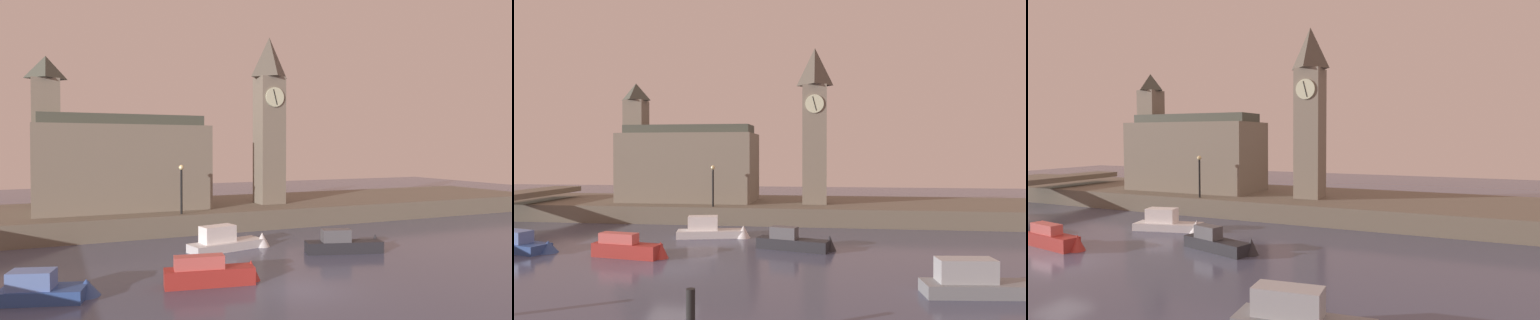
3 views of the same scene
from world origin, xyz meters
TOP-DOWN VIEW (x-y plane):
  - ground_plane at (0.00, 0.00)m, footprint 120.00×120.00m
  - far_embankment at (0.00, 20.00)m, footprint 70.00×12.00m
  - clock_tower at (6.96, 18.25)m, footprint 2.34×2.39m
  - parliament_hall at (-5.40, 19.17)m, footprint 12.69×5.63m
  - streetlamp at (-1.54, 14.70)m, footprint 0.36×0.36m
  - boat_barge_dark at (6.30, 5.44)m, footprint 5.23×2.33m
  - boat_tour_blue at (-9.95, 2.78)m, footprint 4.33×2.41m
  - boat_ferry_white at (0.28, 8.92)m, footprint 5.65×2.50m
  - boat_dinghy_red at (-3.14, 2.23)m, footprint 4.66×1.69m

SIDE VIEW (x-z plane):
  - ground_plane at x=0.00m, z-range 0.00..0.00m
  - boat_tour_blue at x=-9.95m, z-range -0.27..1.14m
  - boat_ferry_white at x=0.28m, z-range -0.44..1.38m
  - boat_barge_dark at x=6.30m, z-range -0.34..1.28m
  - boat_dinghy_red at x=-3.14m, z-range -0.20..1.27m
  - far_embankment at x=0.00m, z-range 0.00..1.50m
  - streetlamp at x=-1.54m, z-range 1.96..5.46m
  - parliament_hall at x=-5.40m, z-range -0.53..10.79m
  - clock_tower at x=6.96m, z-range 1.76..15.77m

